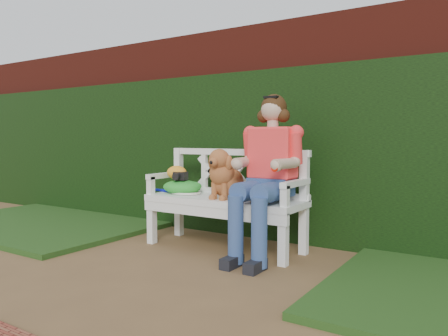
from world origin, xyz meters
The scene contains 11 objects.
ground centered at (0.00, 0.00, 0.00)m, with size 60.00×60.00×0.00m, color brown.
brick_wall centered at (0.00, 1.90, 1.10)m, with size 10.00×0.30×2.20m, color #5B1911.
ivy_hedge centered at (0.00, 1.68, 0.85)m, with size 10.00×0.18×1.70m, color #15380C.
grass_left centered at (-2.40, 0.90, 0.03)m, with size 2.60×2.00×0.05m, color #173B0E.
garden_bench centered at (-0.05, 1.07, 0.24)m, with size 1.58×0.60×0.48m, color white, non-canonical shape.
seated_woman centered at (0.43, 1.05, 0.69)m, with size 0.58×0.77×1.38m, color #CA3D3C, non-canonical shape.
dog centered at (0.00, 1.03, 0.71)m, with size 0.30×0.41×0.46m, color #AD7E42, non-canonical shape.
tennis_racket centered at (-0.52, 1.07, 0.49)m, with size 0.59×0.25×0.03m, color silver, non-canonical shape.
green_bag centered at (-0.53, 1.07, 0.55)m, with size 0.40×0.31×0.14m, color #227B2D, non-canonical shape.
camera_item centered at (-0.52, 1.04, 0.66)m, with size 0.12×0.09×0.08m, color black.
baseball_glove centered at (-0.59, 1.06, 0.68)m, with size 0.21×0.16×0.14m, color orange.
Camera 1 is at (2.12, -2.29, 1.03)m, focal length 35.00 mm.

